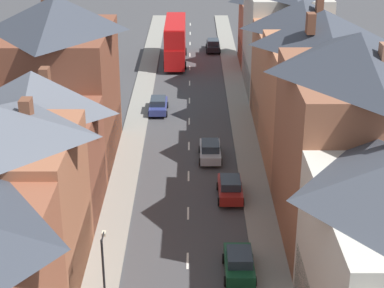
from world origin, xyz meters
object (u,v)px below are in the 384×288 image
object	(u,v)px
car_near_blue	(157,105)
car_near_silver	(229,188)
car_parked_left_a	(211,45)
double_decker_bus_lead	(173,41)
car_parked_right_b	(208,150)
street_lamp	(103,276)
car_parked_right_a	(238,263)

from	to	relation	value
car_near_blue	car_near_silver	xyz separation A→B (m)	(6.20, -18.17, 0.04)
car_near_blue	car_parked_left_a	distance (m)	24.34
double_decker_bus_lead	car_parked_right_b	world-z (taller)	double_decker_bus_lead
car_parked_right_b	street_lamp	distance (m)	22.44
car_near_blue	car_parked_right_a	bearing A→B (deg)	-77.49
car_parked_left_a	street_lamp	xyz separation A→B (m)	(-7.35, -56.28, 2.44)
double_decker_bus_lead	car_near_silver	xyz separation A→B (m)	(4.91, -36.16, -1.99)
car_near_silver	car_parked_right_b	world-z (taller)	car_near_silver
car_parked_right_b	street_lamp	world-z (taller)	street_lamp
car_parked_right_a	street_lamp	world-z (taller)	street_lamp
car_parked_right_a	car_near_silver	bearing A→B (deg)	90.00
car_near_blue	car_parked_left_a	bearing A→B (deg)	75.24
car_near_blue	car_parked_right_b	bearing A→B (deg)	-66.51
double_decker_bus_lead	car_parked_right_a	size ratio (longest dim) A/B	2.83
car_parked_right_a	car_parked_right_b	xyz separation A→B (m)	(-1.30, 16.67, -0.01)
car_parked_left_a	street_lamp	bearing A→B (deg)	-97.44
car_near_silver	street_lamp	bearing A→B (deg)	-116.75
car_parked_left_a	car_parked_right_a	xyz separation A→B (m)	(-0.00, -51.49, 0.01)
car_parked_left_a	street_lamp	distance (m)	56.82
double_decker_bus_lead	car_parked_right_a	bearing A→B (deg)	-83.90
car_parked_right_b	car_parked_right_a	bearing A→B (deg)	-85.54
car_near_blue	car_parked_left_a	xyz separation A→B (m)	(6.20, 23.54, 0.01)
car_parked_left_a	car_parked_right_b	size ratio (longest dim) A/B	1.07
car_near_silver	car_parked_right_b	xyz separation A→B (m)	(-1.30, 6.89, -0.02)
car_parked_left_a	street_lamp	world-z (taller)	street_lamp
car_near_blue	car_parked_right_b	distance (m)	12.30
car_parked_right_b	street_lamp	xyz separation A→B (m)	(-6.05, -21.47, 2.43)
car_near_blue	street_lamp	xyz separation A→B (m)	(-1.15, -32.75, 2.45)
car_near_blue	car_parked_left_a	size ratio (longest dim) A/B	0.95
car_near_blue	car_parked_right_b	xyz separation A→B (m)	(4.90, -11.28, 0.02)
car_near_blue	car_parked_right_a	distance (m)	28.63
car_parked_right_a	car_near_blue	bearing A→B (deg)	102.51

